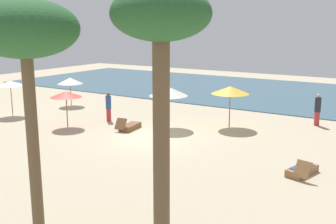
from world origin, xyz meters
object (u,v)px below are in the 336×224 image
object	(u,v)px
umbrella_3	(230,90)
person_0	(318,110)
person_2	(109,107)
lounger_1	(302,170)
palm_2	(25,34)
umbrella_1	(169,91)
umbrella_4	(70,81)
umbrella_0	(66,94)
palm_1	(161,29)
umbrella_2	(10,83)
lounger_3	(129,127)

from	to	relation	value
umbrella_3	person_0	xyz separation A→B (m)	(4.02, 3.07, -1.18)
person_0	person_2	distance (m)	12.02
lounger_1	palm_2	bearing A→B (deg)	-119.82
umbrella_1	palm_2	xyz separation A→B (m)	(3.32, -11.85, 3.33)
umbrella_3	lounger_1	size ratio (longest dim) A/B	1.34
lounger_1	umbrella_4	bearing A→B (deg)	163.52
umbrella_0	palm_1	world-z (taller)	palm_1
umbrella_2	umbrella_1	bearing A→B (deg)	14.26
umbrella_1	lounger_1	distance (m)	9.04
lounger_1	lounger_3	size ratio (longest dim) A/B	1.00
lounger_1	palm_2	size ratio (longest dim) A/B	0.28
umbrella_4	umbrella_1	bearing A→B (deg)	-10.70
umbrella_2	lounger_3	xyz separation A→B (m)	(8.42, 1.09, -1.87)
umbrella_4	palm_2	size ratio (longest dim) A/B	0.32
umbrella_3	umbrella_1	bearing A→B (deg)	-145.31
lounger_3	person_2	xyz separation A→B (m)	(-2.27, 0.97, 0.70)
umbrella_3	lounger_1	world-z (taller)	umbrella_3
umbrella_0	person_0	world-z (taller)	umbrella_0
umbrella_2	palm_1	size ratio (longest dim) A/B	0.34
lounger_3	palm_1	bearing A→B (deg)	-48.36
lounger_3	person_0	xyz separation A→B (m)	(8.43, 6.45, 0.75)
umbrella_4	lounger_3	world-z (taller)	umbrella_4
umbrella_2	lounger_1	world-z (taller)	umbrella_2
umbrella_4	palm_2	world-z (taller)	palm_2
umbrella_4	lounger_1	xyz separation A→B (m)	(17.43, -5.16, -1.59)
umbrella_0	person_2	size ratio (longest dim) A/B	1.18
umbrella_4	umbrella_3	bearing A→B (deg)	0.84
umbrella_0	umbrella_4	world-z (taller)	umbrella_0
lounger_3	palm_2	size ratio (longest dim) A/B	0.28
lounger_1	person_2	size ratio (longest dim) A/B	1.01
umbrella_2	umbrella_4	bearing A→B (deg)	79.84
umbrella_4	person_2	world-z (taller)	umbrella_4
umbrella_4	lounger_3	distance (m)	8.45
lounger_3	lounger_1	bearing A→B (deg)	-11.25
lounger_3	palm_2	world-z (taller)	palm_2
umbrella_1	person_0	bearing A→B (deg)	36.28
palm_1	palm_2	bearing A→B (deg)	-155.42
umbrella_4	person_0	size ratio (longest dim) A/B	1.09
umbrella_0	umbrella_3	bearing A→B (deg)	31.71
person_0	palm_2	bearing A→B (deg)	-101.70
person_0	umbrella_1	bearing A→B (deg)	-143.72
umbrella_2	lounger_1	xyz separation A→B (m)	(18.20, -0.85, -1.86)
umbrella_1	palm_2	size ratio (longest dim) A/B	0.37
palm_2	umbrella_4	bearing A→B (deg)	132.77
umbrella_1	umbrella_4	world-z (taller)	umbrella_1
lounger_3	palm_1	world-z (taller)	palm_1
umbrella_1	palm_2	distance (m)	12.75
palm_2	person_2	bearing A→B (deg)	122.39
umbrella_0	umbrella_2	bearing A→B (deg)	176.93
umbrella_3	umbrella_4	bearing A→B (deg)	-179.16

